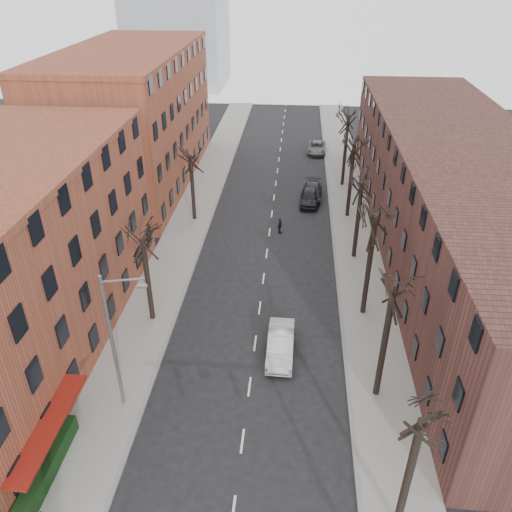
# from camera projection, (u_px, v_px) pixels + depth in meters

# --- Properties ---
(sidewalk_left) EXTENTS (4.00, 90.00, 0.15)m
(sidewalk_left) POSITION_uv_depth(u_px,v_px,m) (193.00, 214.00, 50.63)
(sidewalk_left) COLOR gray
(sidewalk_left) RESTS_ON ground
(sidewalk_right) EXTENTS (4.00, 90.00, 0.15)m
(sidewalk_right) POSITION_uv_depth(u_px,v_px,m) (352.00, 220.00, 49.47)
(sidewalk_right) COLOR gray
(sidewalk_right) RESTS_ON ground
(building_left_far) EXTENTS (12.00, 28.00, 14.00)m
(building_left_far) POSITION_uv_depth(u_px,v_px,m) (133.00, 120.00, 55.33)
(building_left_far) COLOR brown
(building_left_far) RESTS_ON ground
(building_right) EXTENTS (12.00, 50.00, 10.00)m
(building_right) POSITION_uv_depth(u_px,v_px,m) (458.00, 199.00, 42.08)
(building_right) COLOR #4E2A24
(building_right) RESTS_ON ground
(awning_left) EXTENTS (1.20, 7.00, 0.15)m
(awning_left) POSITION_uv_depth(u_px,v_px,m) (59.00, 460.00, 26.00)
(awning_left) COLOR maroon
(awning_left) RESTS_ON ground
(hedge) EXTENTS (0.80, 6.00, 1.00)m
(hedge) POSITION_uv_depth(u_px,v_px,m) (46.00, 469.00, 24.81)
(hedge) COLOR black
(hedge) RESTS_ON sidewalk_left
(tree_right_b) EXTENTS (5.20, 5.20, 10.80)m
(tree_right_b) POSITION_uv_depth(u_px,v_px,m) (375.00, 395.00, 29.89)
(tree_right_b) COLOR black
(tree_right_b) RESTS_ON ground
(tree_right_c) EXTENTS (5.20, 5.20, 11.60)m
(tree_right_c) POSITION_uv_depth(u_px,v_px,m) (362.00, 313.00, 36.72)
(tree_right_c) COLOR black
(tree_right_c) RESTS_ON ground
(tree_right_d) EXTENTS (5.20, 5.20, 10.00)m
(tree_right_d) POSITION_uv_depth(u_px,v_px,m) (353.00, 257.00, 43.56)
(tree_right_d) COLOR black
(tree_right_d) RESTS_ON ground
(tree_right_e) EXTENTS (5.20, 5.20, 10.80)m
(tree_right_e) POSITION_uv_depth(u_px,v_px,m) (347.00, 217.00, 50.39)
(tree_right_e) COLOR black
(tree_right_e) RESTS_ON ground
(tree_right_f) EXTENTS (5.20, 5.20, 11.60)m
(tree_right_f) POSITION_uv_depth(u_px,v_px,m) (342.00, 186.00, 57.22)
(tree_right_f) COLOR black
(tree_right_f) RESTS_ON ground
(tree_left_a) EXTENTS (5.20, 5.20, 9.50)m
(tree_left_a) POSITION_uv_depth(u_px,v_px,m) (153.00, 319.00, 36.12)
(tree_left_a) COLOR black
(tree_left_a) RESTS_ON ground
(tree_left_b) EXTENTS (5.20, 5.20, 9.50)m
(tree_left_b) POSITION_uv_depth(u_px,v_px,m) (195.00, 220.00, 49.78)
(tree_left_b) COLOR black
(tree_left_b) RESTS_ON ground
(streetlight) EXTENTS (2.45, 0.22, 9.03)m
(streetlight) POSITION_uv_depth(u_px,v_px,m) (115.00, 338.00, 26.66)
(streetlight) COLOR slate
(streetlight) RESTS_ON ground
(silver_sedan) EXTENTS (1.73, 4.85, 1.59)m
(silver_sedan) POSITION_uv_depth(u_px,v_px,m) (281.00, 344.00, 32.58)
(silver_sedan) COLOR #B9BCC1
(silver_sedan) RESTS_ON ground
(parked_car_near) EXTENTS (2.06, 4.69, 1.57)m
(parked_car_near) POSITION_uv_depth(u_px,v_px,m) (309.00, 197.00, 52.58)
(parked_car_near) COLOR black
(parked_car_near) RESTS_ON ground
(parked_car_mid) EXTENTS (2.40, 5.22, 1.48)m
(parked_car_mid) POSITION_uv_depth(u_px,v_px,m) (312.00, 192.00, 53.79)
(parked_car_mid) COLOR black
(parked_car_mid) RESTS_ON ground
(parked_car_far) EXTENTS (2.57, 5.13, 1.40)m
(parked_car_far) POSITION_uv_depth(u_px,v_px,m) (317.00, 147.00, 66.53)
(parked_car_far) COLOR slate
(parked_car_far) RESTS_ON ground
(pedestrian_crossing) EXTENTS (0.66, 0.96, 1.52)m
(pedestrian_crossing) POSITION_uv_depth(u_px,v_px,m) (280.00, 226.00, 47.00)
(pedestrian_crossing) COLOR black
(pedestrian_crossing) RESTS_ON ground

